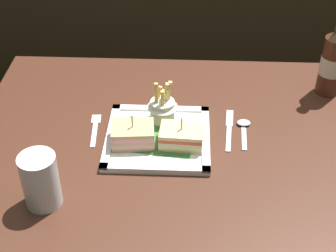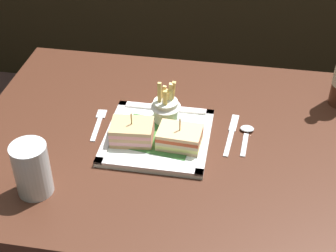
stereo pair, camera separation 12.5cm
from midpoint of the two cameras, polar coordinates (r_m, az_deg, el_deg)
name	(u,v)px [view 1 (the left image)]	position (r m, az deg, el deg)	size (l,w,h in m)	color
dining_table	(177,180)	(1.37, -1.57, -6.18)	(1.04, 0.78, 0.72)	#432317
square_plate	(158,138)	(1.27, -3.95, -1.45)	(0.26, 0.26, 0.02)	white
sandwich_half_left	(133,135)	(1.24, -6.81, -1.08)	(0.11, 0.08, 0.08)	tan
sandwich_half_right	(181,137)	(1.23, -1.41, -1.29)	(0.11, 0.08, 0.08)	#E4B984
fries_cup	(162,106)	(1.30, -3.38, 2.09)	(0.08, 0.08, 0.11)	silver
beer_bottle	(333,60)	(1.45, 15.56, 6.97)	(0.07, 0.07, 0.27)	#50291A
water_glass	(41,184)	(1.12, -17.08, -6.29)	(0.08, 0.08, 0.12)	silver
fork	(95,128)	(1.33, -10.81, -0.35)	(0.03, 0.14, 0.00)	silver
knife	(229,128)	(1.31, 4.12, -0.34)	(0.03, 0.17, 0.00)	silver
spoon	(244,127)	(1.31, 5.75, -0.18)	(0.04, 0.12, 0.01)	silver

